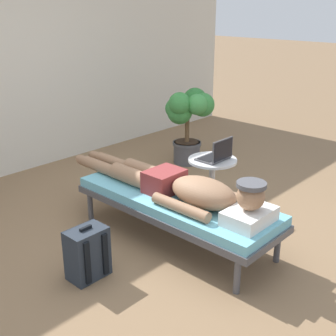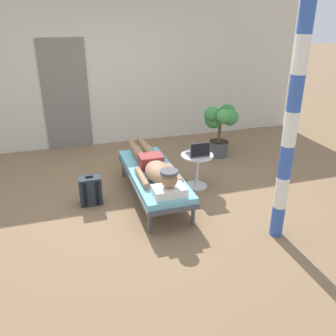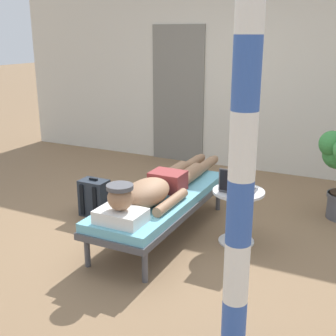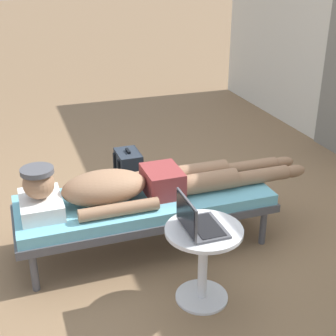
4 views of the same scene
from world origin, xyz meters
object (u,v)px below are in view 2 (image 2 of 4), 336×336
Objects in this scene: backpack at (90,190)px; potted_plant at (220,123)px; lounge_chair at (153,176)px; laptop at (199,152)px; person_reclining at (154,167)px; side_table at (197,165)px; porch_post at (290,129)px.

potted_plant reaches higher than backpack.
lounge_chair is 1.96× the size of potted_plant.
backpack is at bearing 179.87° from laptop.
person_reclining reaches higher than backpack.
side_table is 0.23m from laptop.
porch_post is at bearing -72.42° from laptop.
potted_plant reaches higher than side_table.
potted_plant is at bearing 81.29° from porch_post.
side_table is (0.72, 0.23, -0.16)m from person_reclining.
side_table is 0.20× the size of porch_post.
potted_plant reaches higher than lounge_chair.
porch_post is at bearing -72.99° from side_table.
person_reclining is at bearing -140.99° from potted_plant.
lounge_chair is 0.90m from backpack.
porch_post reaches higher than laptop.
porch_post is (0.45, -1.48, 0.98)m from side_table.
side_table is 1.36m from potted_plant.
side_table is 1.60m from backpack.
porch_post is at bearing -47.04° from person_reclining.
potted_plant reaches higher than laptop.
person_reclining is 4.15× the size of side_table.
laptop is at bearing 13.68° from person_reclining.
side_table is at bearing 107.01° from porch_post.
person_reclining is at bearing -90.00° from lounge_chair.
lounge_chair is 6.08× the size of laptop.
porch_post is (2.05, -1.44, 1.14)m from backpack.
laptop reaches higher than backpack.
person_reclining reaches higher than lounge_chair.
laptop is 1.68m from porch_post.
person_reclining is at bearing -166.32° from laptop.
side_table reaches higher than backpack.
person_reclining is 5.12× the size of backpack.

